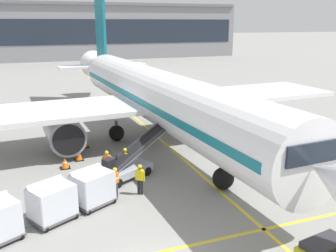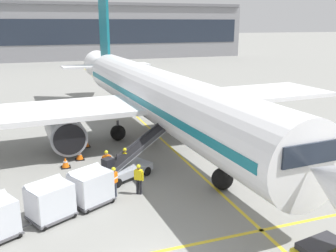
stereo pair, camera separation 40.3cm
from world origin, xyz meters
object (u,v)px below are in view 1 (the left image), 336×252
object	(u,v)px
parked_airplane	(155,96)
ground_crew_wingwalker	(115,181)
safety_cone_wingtip	(65,163)
ground_crew_by_carts	(107,162)
ground_crew_by_loader	(140,177)
safety_cone_engine_keepout	(79,156)
ground_crew_marshaller	(125,160)
safety_cone_nose_mark	(85,143)
belt_loader	(128,164)
baggage_cart_second	(51,201)
baggage_cart_lead	(92,187)

from	to	relation	value
parked_airplane	ground_crew_wingwalker	distance (m)	11.01
ground_crew_wingwalker	safety_cone_wingtip	world-z (taller)	ground_crew_wingwalker
ground_crew_by_carts	safety_cone_wingtip	distance (m)	3.44
ground_crew_by_loader	safety_cone_engine_keepout	world-z (taller)	ground_crew_by_loader
ground_crew_marshaller	safety_cone_nose_mark	world-z (taller)	ground_crew_marshaller
safety_cone_engine_keepout	belt_loader	bearing A→B (deg)	-58.01
baggage_cart_second	ground_crew_wingwalker	distance (m)	3.59
parked_airplane	ground_crew_by_carts	bearing A→B (deg)	-129.11
parked_airplane	safety_cone_engine_keepout	xyz separation A→B (m)	(-6.51, -2.80, -3.23)
ground_crew_wingwalker	safety_cone_wingtip	bearing A→B (deg)	112.38
baggage_cart_second	ground_crew_by_carts	size ratio (longest dim) A/B	1.59
belt_loader	safety_cone_nose_mark	world-z (taller)	belt_loader
safety_cone_nose_mark	ground_crew_by_loader	bearing A→B (deg)	-79.25
baggage_cart_lead	safety_cone_nose_mark	size ratio (longest dim) A/B	4.05
safety_cone_wingtip	parked_airplane	bearing A→B (deg)	27.79
ground_crew_by_loader	ground_crew_by_carts	distance (m)	3.12
ground_crew_by_loader	ground_crew_marshaller	world-z (taller)	same
safety_cone_engine_keepout	parked_airplane	bearing A→B (deg)	23.25
ground_crew_by_loader	safety_cone_engine_keepout	xyz separation A→B (m)	(-2.50, 6.53, -0.66)
parked_airplane	ground_crew_by_loader	bearing A→B (deg)	-113.25
parked_airplane	safety_cone_engine_keepout	distance (m)	7.79
baggage_cart_lead	ground_crew_by_carts	bearing A→B (deg)	65.61
baggage_cart_second	belt_loader	bearing A→B (deg)	38.95
parked_airplane	baggage_cart_second	size ratio (longest dim) A/B	15.29
parked_airplane	baggage_cart_lead	xyz separation A→B (m)	(-6.67, -9.59, -2.57)
baggage_cart_lead	safety_cone_wingtip	bearing A→B (deg)	98.84
baggage_cart_second	safety_cone_nose_mark	distance (m)	10.78
ground_crew_by_loader	belt_loader	bearing A→B (deg)	90.88
belt_loader	ground_crew_marshaller	world-z (taller)	belt_loader
baggage_cart_second	ground_crew_by_carts	distance (m)	5.35
baggage_cart_lead	ground_crew_by_carts	size ratio (longest dim) A/B	1.59
belt_loader	ground_crew_by_carts	world-z (taller)	belt_loader
safety_cone_engine_keepout	safety_cone_wingtip	world-z (taller)	safety_cone_wingtip
parked_airplane	baggage_cart_lead	bearing A→B (deg)	-124.81
baggage_cart_lead	safety_cone_nose_mark	world-z (taller)	baggage_cart_lead
ground_crew_by_carts	safety_cone_wingtip	world-z (taller)	ground_crew_by_carts
parked_airplane	ground_crew_by_loader	world-z (taller)	parked_airplane
safety_cone_engine_keepout	baggage_cart_second	bearing A→B (deg)	-106.03
ground_crew_by_loader	safety_cone_nose_mark	size ratio (longest dim) A/B	2.55
safety_cone_wingtip	safety_cone_nose_mark	distance (m)	4.20
ground_crew_by_carts	ground_crew_marshaller	size ratio (longest dim) A/B	1.00
ground_crew_marshaller	baggage_cart_second	bearing A→B (deg)	-138.14
ground_crew_wingwalker	baggage_cart_lead	bearing A→B (deg)	-165.96
ground_crew_by_carts	safety_cone_nose_mark	size ratio (longest dim) A/B	2.55
safety_cone_engine_keepout	safety_cone_wingtip	size ratio (longest dim) A/B	0.99
safety_cone_engine_keepout	ground_crew_marshaller	bearing A→B (deg)	-56.03
safety_cone_engine_keepout	safety_cone_nose_mark	xyz separation A→B (m)	(0.77, 2.61, -0.00)
baggage_cart_lead	safety_cone_wingtip	xyz separation A→B (m)	(-0.87, 5.62, -0.66)
ground_crew_by_carts	ground_crew_wingwalker	size ratio (longest dim) A/B	1.00
parked_airplane	baggage_cart_lead	size ratio (longest dim) A/B	15.29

